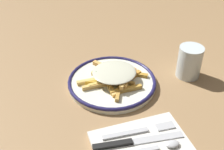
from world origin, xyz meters
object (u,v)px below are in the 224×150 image
Objects in this scene: fork at (139,131)px; knife at (131,142)px; water_glass at (190,62)px; napkin at (138,143)px; spoon at (158,147)px; fries_heap at (114,76)px; plate at (112,82)px.

knife is (0.03, -0.03, 0.00)m from fork.
knife is at bearing -49.95° from fork.
water_glass is (-0.19, 0.22, 0.04)m from fork.
knife is 0.33m from water_glass.
water_glass is at bearing 131.89° from napkin.
fork is 0.04m from knife.
napkin is 1.41× the size of spoon.
spoon is (0.06, 0.02, 0.00)m from fork.
napkin is 2.22× the size of water_glass.
fork is 1.83× the size of water_glass.
fries_heap is 0.20m from fork.
fork is 0.29m from water_glass.
water_glass reaches higher than fork.
plate is at bearing -177.68° from fork.
plate reaches higher than fork.
spoon is at bearing 49.54° from napkin.
fries_heap is 0.26m from spoon.
spoon is at bearing -39.83° from water_glass.
fries_heap is 0.99× the size of knife.
plate is 0.26m from spoon.
fries_heap is at bearing -179.14° from fork.
fries_heap reaches higher than spoon.
spoon is 0.32m from water_glass.
knife is at bearing -50.47° from water_glass.
plate is 0.02m from fries_heap.
plate is 2.64× the size of water_glass.
knife is at bearing -5.72° from plate.
napkin is 0.02m from knife.
knife is 2.18× the size of water_glass.
water_glass is at bearing 129.53° from knife.
fork is 1.16× the size of spoon.
fries_heap is (0.00, 0.01, 0.02)m from plate.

